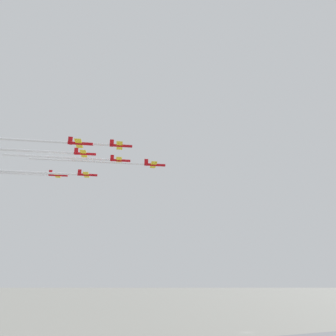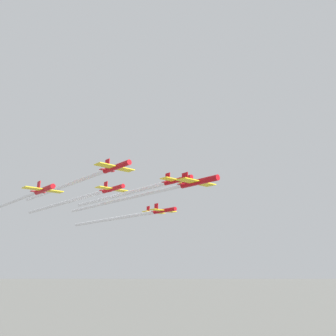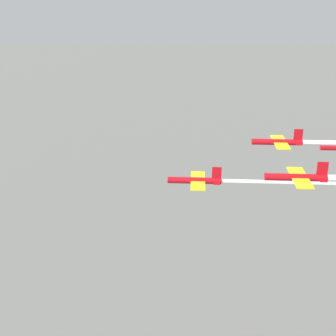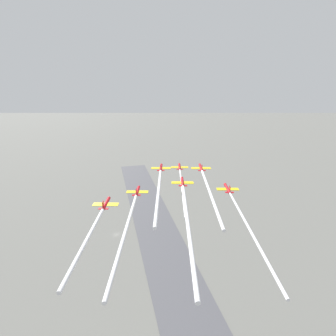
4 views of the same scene
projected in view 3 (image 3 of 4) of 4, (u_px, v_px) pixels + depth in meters
jet_0 at (196, 180)px, 76.72m from camera, size 8.46×8.85×2.95m
jet_1 at (298, 177)px, 66.53m from camera, size 8.46×8.85×2.95m
jet_2 at (279, 142)px, 82.35m from camera, size 8.46×8.85×2.95m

